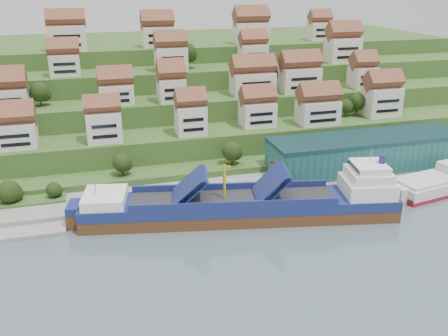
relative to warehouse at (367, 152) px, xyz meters
name	(u,v)px	position (x,y,z in m)	size (l,w,h in m)	color
ground	(215,220)	(-52.00, -17.00, -7.20)	(300.00, 300.00, 0.00)	slate
quay	(269,185)	(-32.00, -2.00, -6.10)	(180.00, 14.00, 2.20)	gray
hillside	(152,91)	(-52.00, 86.55, 3.46)	(260.00, 128.00, 31.00)	#2D4C1E
hillside_village	(177,77)	(-49.01, 43.59, 17.13)	(157.74, 62.23, 29.15)	silver
hillside_trees	(140,115)	(-64.31, 26.88, 9.19)	(138.44, 62.48, 31.49)	#233A13
warehouse	(367,152)	(0.00, 0.00, 0.00)	(60.00, 15.00, 10.00)	#246360
flagpole	(270,173)	(-33.89, -7.00, -0.32)	(1.28, 0.16, 8.00)	gray
cargo_ship	(249,206)	(-43.55, -18.19, -3.92)	(78.57, 26.86, 17.23)	#533019
second_ship	(438,183)	(12.73, -17.06, -4.82)	(28.55, 14.73, 7.89)	maroon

